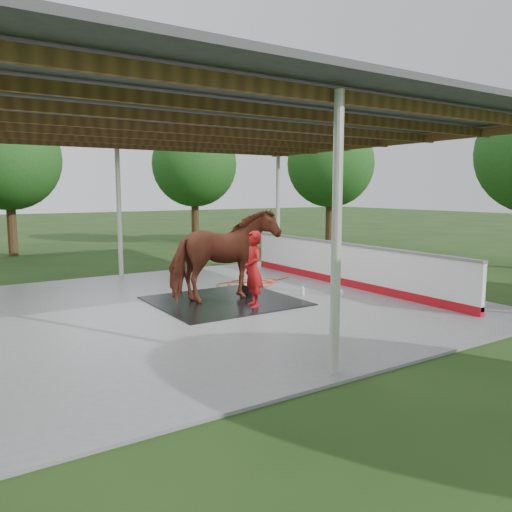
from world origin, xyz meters
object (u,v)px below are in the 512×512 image
dasher_board (346,265)px  horse (224,255)px  handler (253,269)px  wash_bucket (250,290)px

dasher_board → horse: bearing=178.8°
handler → wash_bucket: (0.50, 0.91, -0.68)m
handler → wash_bucket: 1.24m
dasher_board → handler: bearing=-167.6°
dasher_board → wash_bucket: dasher_board is taller
dasher_board → horse: horse is taller
dasher_board → wash_bucket: bearing=176.9°
wash_bucket → handler: bearing=-118.7°
handler → horse: bearing=-149.0°
dasher_board → wash_bucket: 2.95m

